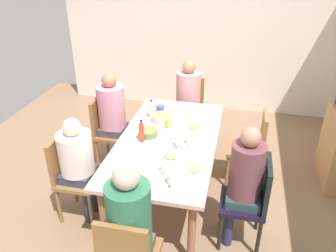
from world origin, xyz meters
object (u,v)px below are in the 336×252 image
person_4 (130,223)px  bowl_0 (163,118)px  plate_1 (171,157)px  cup_4 (178,142)px  plate_4 (195,170)px  dining_table (168,145)px  chair_3 (189,106)px  person_0 (78,160)px  chair_2 (253,144)px  cup_3 (169,123)px  cup_0 (165,167)px  chair_0 (71,173)px  bottle_1 (142,132)px  plate_2 (161,106)px  chair_1 (107,128)px  plate_0 (194,127)px  cup_5 (160,110)px  chair_5 (252,198)px  plate_3 (125,177)px  bowl_1 (148,132)px  cup_1 (172,179)px  cup_2 (191,140)px  person_5 (244,178)px  bottle_0 (152,110)px  person_1 (113,112)px

person_4 → bowl_0: (-1.60, -0.14, 0.03)m
person_4 → plate_1: size_ratio=5.61×
cup_4 → plate_4: bearing=29.5°
dining_table → cup_4: size_ratio=17.73×
chair_3 → person_0: bearing=-23.5°
chair_2 → cup_3: 0.99m
cup_0 → cup_3: bearing=-169.9°
chair_0 → person_4: (0.77, 0.87, 0.25)m
cup_3 → cup_4: size_ratio=1.08×
chair_3 → cup_4: (1.44, 0.13, 0.28)m
chair_3 → bottle_1: bearing=-9.8°
plate_2 → cup_4: cup_4 is taller
chair_2 → bowl_0: chair_2 is taller
plate_1 → cup_0: (0.20, -0.01, 0.02)m
chair_1 → plate_0: size_ratio=3.66×
chair_3 → bowl_0: (0.97, -0.14, 0.28)m
chair_3 → cup_4: bearing=5.1°
dining_table → cup_3: bearing=-169.4°
person_0 → cup_5: person_0 is taller
person_4 → plate_4: person_4 is taller
chair_5 → cup_0: chair_5 is taller
dining_table → cup_4: bearing=48.8°
plate_3 → cup_5: bearing=-179.5°
bowl_1 → cup_1: cup_1 is taller
chair_0 → bowl_0: 1.15m
cup_2 → person_0: bearing=-67.7°
chair_2 → cup_3: chair_2 is taller
dining_table → person_5: bearing=58.8°
plate_4 → cup_4: (-0.39, -0.22, 0.03)m
person_0 → cup_5: 1.19m
plate_4 → cup_2: (-0.45, -0.11, 0.04)m
chair_0 → plate_4: bearing=88.5°
person_0 → bowl_1: person_0 is taller
cup_2 → bottle_0: bearing=-132.2°
plate_4 → bottle_0: bottle_0 is taller
person_0 → cup_1: person_0 is taller
person_5 → plate_3: person_5 is taller
bowl_0 → plate_1: bearing=18.9°
person_4 → plate_0: (-1.53, 0.23, -0.00)m
person_0 → chair_1: person_0 is taller
bowl_0 → bottle_1: bottle_1 is taller
cup_2 → bottle_0: bottle_0 is taller
plate_1 → bowl_0: bearing=-161.1°
chair_2 → chair_3: size_ratio=1.00×
person_1 → cup_5: bearing=99.7°
cup_0 → cup_3: 0.83m
chair_2 → plate_0: size_ratio=3.66×
plate_0 → bowl_0: bowl_0 is taller
cup_0 → bottle_1: (-0.45, -0.34, 0.08)m
person_0 → plate_4: bearing=88.4°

